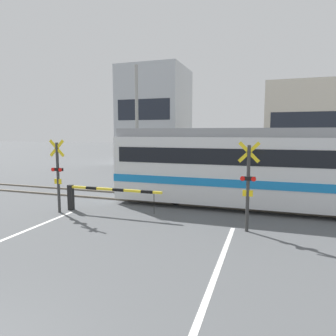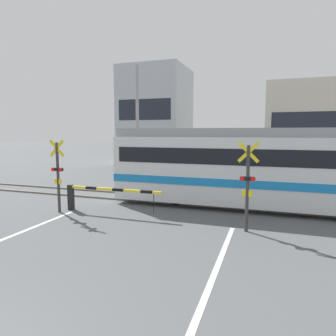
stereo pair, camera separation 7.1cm
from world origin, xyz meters
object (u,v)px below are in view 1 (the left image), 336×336
object	(u,v)px
commuter_train	(282,166)
crossing_signal_right	(248,183)
crossing_barrier_near	(94,193)
crossing_barrier_far	(231,177)
crossing_signal_left	(58,173)

from	to	relation	value
commuter_train	crossing_signal_right	bearing A→B (deg)	-108.53
crossing_barrier_near	crossing_barrier_far	size ratio (longest dim) A/B	1.00
crossing_signal_right	commuter_train	bearing A→B (deg)	71.47
commuter_train	crossing_signal_left	distance (m)	9.06
crossing_barrier_far	crossing_signal_left	world-z (taller)	crossing_signal_left
commuter_train	crossing_barrier_far	size ratio (longest dim) A/B	3.45
crossing_signal_right	crossing_barrier_far	bearing A→B (deg)	101.07
crossing_barrier_far	crossing_signal_left	distance (m)	9.00
commuter_train	crossing_barrier_near	size ratio (longest dim) A/B	3.45
crossing_signal_left	crossing_signal_right	distance (m)	7.26
crossing_barrier_near	crossing_barrier_far	distance (m)	7.76
commuter_train	crossing_signal_right	world-z (taller)	commuter_train
crossing_barrier_far	crossing_signal_right	xyz separation A→B (m)	(1.31, -6.71, 0.84)
crossing_barrier_near	crossing_signal_right	bearing A→B (deg)	-4.66
commuter_train	crossing_barrier_far	world-z (taller)	commuter_train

